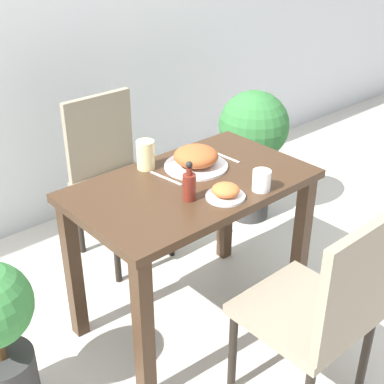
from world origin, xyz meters
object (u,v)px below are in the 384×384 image
sauce_bottle (189,185)px  side_plate (226,192)px  drink_cup (262,180)px  chair_far (113,170)px  food_plate (196,158)px  chair_near (324,307)px  potted_plant_right (253,139)px  juice_glass (146,155)px

sauce_bottle → side_plate: bearing=-36.3°
drink_cup → chair_far: bearing=95.9°
side_plate → drink_cup: size_ratio=1.82×
food_plate → side_plate: (-0.10, -0.29, -0.02)m
food_plate → sauce_bottle: size_ratio=1.71×
side_plate → sauce_bottle: (-0.12, 0.09, 0.04)m
chair_far → food_plate: bearing=-86.2°
chair_far → sauce_bottle: 0.89m
food_plate → drink_cup: 0.34m
chair_near → drink_cup: bearing=-109.0°
chair_near → chair_far: same height
drink_cup → chair_near: bearing=-109.0°
food_plate → potted_plant_right: size_ratio=0.35×
juice_glass → drink_cup: bearing=-64.2°
chair_near → drink_cup: 0.56m
drink_cup → potted_plant_right: size_ratio=0.11×
chair_near → juice_glass: (-0.07, 0.93, 0.29)m
sauce_bottle → potted_plant_right: (1.00, 0.57, -0.26)m
chair_near → drink_cup: (0.16, 0.46, 0.27)m
chair_far → potted_plant_right: size_ratio=1.08×
chair_far → side_plate: (-0.06, -0.90, 0.25)m
food_plate → side_plate: food_plate is taller
side_plate → sauce_bottle: size_ratio=0.96×
food_plate → juice_glass: (-0.17, 0.14, 0.02)m
food_plate → juice_glass: 0.22m
potted_plant_right → food_plate: bearing=-154.6°
chair_near → drink_cup: size_ratio=10.16×
chair_far → sauce_bottle: sauce_bottle is taller
food_plate → side_plate: size_ratio=1.78×
food_plate → sauce_bottle: (-0.21, -0.20, 0.02)m
potted_plant_right → side_plate: bearing=-143.4°
chair_far → chair_near: bearing=-92.5°
chair_far → potted_plant_right: (0.83, -0.25, 0.03)m
food_plate → potted_plant_right: 0.90m
chair_near → food_plate: 0.85m
food_plate → side_plate: bearing=-109.0°
side_plate → potted_plant_right: bearing=36.6°
side_plate → potted_plant_right: size_ratio=0.19×
side_plate → juice_glass: bearing=99.7°
food_plate → drink_cup: food_plate is taller
side_plate → juice_glass: 0.43m
drink_cup → juice_glass: size_ratio=0.68×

